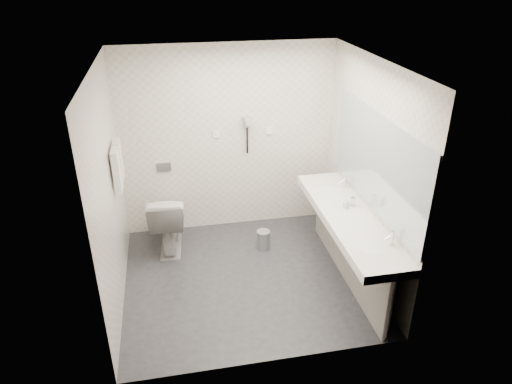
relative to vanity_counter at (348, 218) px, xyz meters
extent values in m
plane|color=#27282C|center=(-1.12, 0.20, -0.80)|extent=(2.80, 2.80, 0.00)
plane|color=silver|center=(-1.12, 0.20, 1.70)|extent=(2.80, 2.80, 0.00)
plane|color=beige|center=(-1.12, 1.50, 0.45)|extent=(2.80, 0.00, 2.80)
plane|color=beige|center=(-1.12, -1.10, 0.45)|extent=(2.80, 0.00, 2.80)
plane|color=beige|center=(-2.52, 0.20, 0.45)|extent=(0.00, 2.60, 2.60)
plane|color=beige|center=(0.27, 0.20, 0.45)|extent=(0.00, 2.60, 2.60)
cube|color=silver|center=(0.00, 0.00, 0.00)|extent=(0.55, 2.20, 0.10)
cube|color=gray|center=(0.02, 0.00, -0.42)|extent=(0.03, 2.15, 0.75)
cylinder|color=silver|center=(0.05, -1.04, -0.42)|extent=(0.06, 0.06, 0.75)
cylinder|color=silver|center=(0.05, 1.04, -0.42)|extent=(0.06, 0.06, 0.75)
cube|color=#B2BCC6|center=(0.26, 0.00, 0.65)|extent=(0.02, 2.20, 1.05)
ellipsoid|color=white|center=(0.00, -0.65, 0.04)|extent=(0.40, 0.31, 0.05)
ellipsoid|color=white|center=(0.00, 0.65, 0.04)|extent=(0.40, 0.31, 0.05)
cylinder|color=silver|center=(0.19, -0.65, 0.12)|extent=(0.04, 0.04, 0.15)
cylinder|color=silver|center=(0.19, 0.65, 0.12)|extent=(0.04, 0.04, 0.15)
imported|color=beige|center=(0.02, 0.15, 0.11)|extent=(0.07, 0.07, 0.12)
cylinder|color=silver|center=(0.12, 0.19, 0.10)|extent=(0.07, 0.07, 0.10)
imported|color=white|center=(-1.98, 1.04, -0.40)|extent=(0.51, 0.82, 0.80)
cube|color=#B2B5BA|center=(-1.98, 1.49, 0.15)|extent=(0.18, 0.02, 0.12)
cylinder|color=#B2B5BA|center=(-0.79, 0.78, -0.68)|extent=(0.23, 0.23, 0.24)
cylinder|color=#B2B5BA|center=(-0.79, 0.78, -0.55)|extent=(0.17, 0.17, 0.02)
cylinder|color=silver|center=(-2.47, 0.75, 0.75)|extent=(0.02, 0.62, 0.02)
cube|color=silver|center=(-2.46, 0.61, 0.53)|extent=(0.07, 0.24, 0.48)
cube|color=silver|center=(-2.46, 0.89, 0.53)|extent=(0.07, 0.24, 0.48)
cube|color=#959499|center=(-0.88, 1.47, 0.70)|extent=(0.10, 0.04, 0.14)
cylinder|color=#959499|center=(-0.88, 1.40, 0.73)|extent=(0.08, 0.14, 0.08)
cylinder|color=black|center=(-0.88, 1.46, 0.45)|extent=(0.02, 0.02, 0.35)
cube|color=white|center=(-1.27, 1.49, 0.55)|extent=(0.09, 0.02, 0.09)
cube|color=white|center=(-0.57, 1.49, 0.55)|extent=(0.09, 0.02, 0.09)
camera|label=1|loc=(-1.87, -4.23, 2.60)|focal=32.79mm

